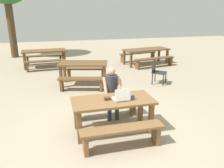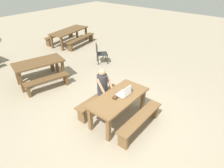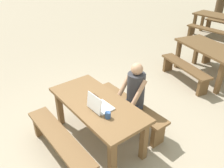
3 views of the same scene
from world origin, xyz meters
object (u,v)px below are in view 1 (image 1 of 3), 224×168
object	(u,v)px
picnic_table_front	(113,105)
plastic_chair	(157,71)
person_seated	(112,90)
picnic_table_distant	(146,51)
coffee_mug	(133,97)
laptop	(121,97)
picnic_table_rear	(44,53)
small_pouch	(107,98)
picnic_table_mid	(83,66)

from	to	relation	value
picnic_table_front	plastic_chair	distance (m)	3.62
person_seated	picnic_table_front	bearing A→B (deg)	-102.41
picnic_table_distant	coffee_mug	bearing A→B (deg)	-125.58
laptop	picnic_table_rear	size ratio (longest dim) A/B	0.16
small_pouch	person_seated	size ratio (longest dim) A/B	0.10
person_seated	picnic_table_distant	bearing A→B (deg)	59.25
small_pouch	picnic_table_distant	world-z (taller)	small_pouch
laptop	plastic_chair	size ratio (longest dim) A/B	0.38
picnic_table_distant	picnic_table_front	bearing A→B (deg)	-129.08
plastic_chair	picnic_table_mid	xyz separation A→B (m)	(-2.49, 0.51, 0.20)
plastic_chair	small_pouch	bearing A→B (deg)	178.01
small_pouch	plastic_chair	size ratio (longest dim) A/B	0.15
small_pouch	person_seated	world-z (taller)	person_seated
picnic_table_front	coffee_mug	world-z (taller)	coffee_mug
picnic_table_front	laptop	bearing A→B (deg)	-24.72
plastic_chair	coffee_mug	bearing A→B (deg)	-174.48
picnic_table_distant	laptop	bearing A→B (deg)	-127.54
coffee_mug	picnic_table_front	bearing A→B (deg)	166.67
picnic_table_rear	plastic_chair	bearing A→B (deg)	-45.77
coffee_mug	picnic_table_rear	size ratio (longest dim) A/B	0.05
laptop	person_seated	distance (m)	0.70
laptop	plastic_chair	bearing A→B (deg)	-128.60
picnic_table_rear	picnic_table_distant	bearing A→B (deg)	-10.87
picnic_table_front	picnic_table_mid	distance (m)	3.28
picnic_table_mid	small_pouch	bearing A→B (deg)	-74.21
picnic_table_mid	picnic_table_distant	size ratio (longest dim) A/B	0.77
laptop	person_seated	xyz separation A→B (m)	(-0.02, 0.70, -0.08)
picnic_table_front	picnic_table_distant	size ratio (longest dim) A/B	0.73
laptop	plastic_chair	xyz separation A→B (m)	(2.17, 2.84, -0.34)
coffee_mug	person_seated	size ratio (longest dim) A/B	0.07
plastic_chair	laptop	bearing A→B (deg)	-177.78
picnic_table_rear	small_pouch	bearing A→B (deg)	-81.15
person_seated	picnic_table_mid	world-z (taller)	person_seated
picnic_table_front	picnic_table_mid	size ratio (longest dim) A/B	0.95
picnic_table_mid	coffee_mug	bearing A→B (deg)	-65.72
small_pouch	picnic_table_mid	xyz separation A→B (m)	(-0.05, 3.26, -0.10)
plastic_chair	picnic_table_mid	bearing A→B (deg)	118.01
small_pouch	coffee_mug	bearing A→B (deg)	-12.30
picnic_table_front	coffee_mug	size ratio (longest dim) A/B	18.56
coffee_mug	picnic_table_distant	bearing A→B (deg)	64.55
small_pouch	picnic_table_mid	world-z (taller)	picnic_table_mid
picnic_table_front	picnic_table_rear	xyz separation A→B (m)	(-1.49, 6.21, 0.04)
person_seated	plastic_chair	size ratio (longest dim) A/B	1.47
picnic_table_distant	small_pouch	bearing A→B (deg)	-130.04
plastic_chair	picnic_table_mid	distance (m)	2.55
picnic_table_mid	picnic_table_distant	distance (m)	4.03
picnic_table_front	plastic_chair	world-z (taller)	plastic_chair
picnic_table_front	laptop	world-z (taller)	laptop
picnic_table_rear	picnic_table_distant	world-z (taller)	picnic_table_rear
coffee_mug	picnic_table_distant	size ratio (longest dim) A/B	0.04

